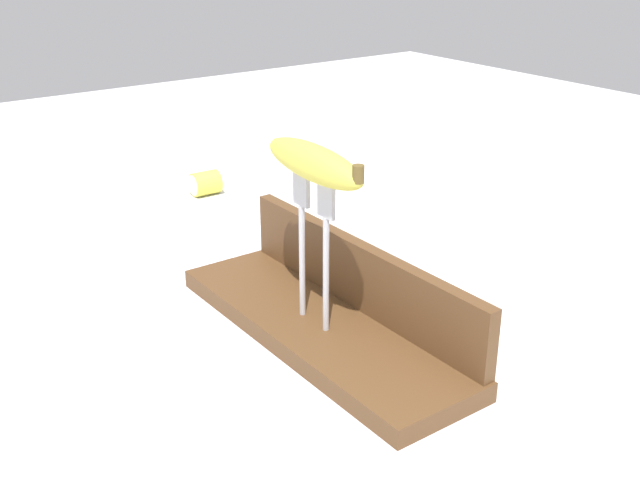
{
  "coord_description": "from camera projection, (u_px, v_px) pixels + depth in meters",
  "views": [
    {
      "loc": [
        0.64,
        -0.46,
        0.45
      ],
      "look_at": [
        0.0,
        0.0,
        0.12
      ],
      "focal_mm": 43.31,
      "sensor_mm": 36.0,
      "label": 1
    }
  ],
  "objects": [
    {
      "name": "ground_plane",
      "position": [
        320.0,
        336.0,
        0.9
      ],
      "size": [
        3.0,
        3.0,
        0.0
      ],
      "primitive_type": "plane",
      "color": "silver"
    },
    {
      "name": "board_backstop",
      "position": [
        360.0,
        275.0,
        0.91
      ],
      "size": [
        0.42,
        0.02,
        0.08
      ],
      "primitive_type": "cube",
      "color": "brown",
      "rests_on": "wooden_board"
    },
    {
      "name": "banana_raised_center",
      "position": [
        313.0,
        162.0,
        0.82
      ],
      "size": [
        0.18,
        0.05,
        0.04
      ],
      "color": "#DBD147",
      "rests_on": "fork_stand_center"
    },
    {
      "name": "wooden_board",
      "position": [
        320.0,
        328.0,
        0.9
      ],
      "size": [
        0.43,
        0.13,
        0.02
      ],
      "primitive_type": "cube",
      "color": "brown",
      "rests_on": "ground"
    },
    {
      "name": "fork_stand_center",
      "position": [
        314.0,
        239.0,
        0.85
      ],
      "size": [
        0.07,
        0.01,
        0.17
      ],
      "color": "#B2B2B7",
      "rests_on": "wooden_board"
    },
    {
      "name": "banana_chunk_near",
      "position": [
        205.0,
        183.0,
        1.36
      ],
      "size": [
        0.04,
        0.05,
        0.04
      ],
      "color": "#DBD147",
      "rests_on": "ground"
    },
    {
      "name": "fork_fallen_near",
      "position": [
        316.0,
        266.0,
        1.08
      ],
      "size": [
        0.18,
        0.06,
        0.01
      ],
      "color": "#B2B2B7",
      "rests_on": "ground"
    }
  ]
}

